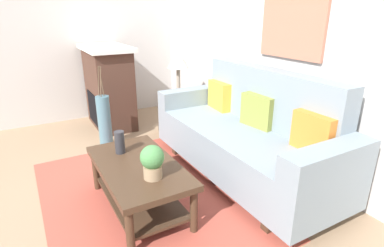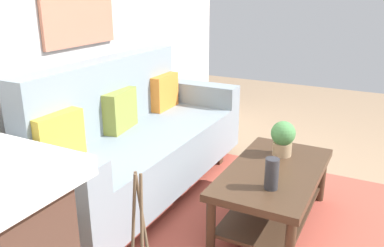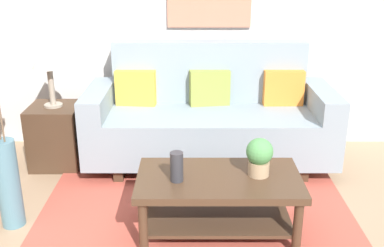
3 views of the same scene
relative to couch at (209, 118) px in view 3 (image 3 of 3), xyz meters
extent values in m
cube|color=silver|center=(-0.13, 0.54, 0.92)|extent=(5.15, 0.10, 2.70)
cube|color=#B24C3D|center=(-0.13, -1.05, -0.42)|extent=(2.33, 1.70, 0.01)
cube|color=gray|center=(0.00, -0.06, -0.11)|extent=(1.77, 0.84, 0.40)
cube|color=gray|center=(0.00, 0.26, 0.37)|extent=(1.77, 0.20, 0.56)
cube|color=gray|center=(-0.98, -0.06, -0.01)|extent=(0.20, 0.84, 0.60)
cube|color=gray|center=(0.98, -0.06, -0.01)|extent=(0.20, 0.84, 0.60)
cube|color=#422D1E|center=(-0.78, -0.06, -0.37)|extent=(0.08, 0.74, 0.12)
cube|color=#422D1E|center=(0.78, -0.06, -0.37)|extent=(0.08, 0.74, 0.12)
cube|color=gold|center=(-0.67, 0.13, 0.25)|extent=(0.37, 0.15, 0.32)
cube|color=olive|center=(0.00, 0.13, 0.25)|extent=(0.37, 0.17, 0.32)
cube|color=orange|center=(0.67, 0.13, 0.25)|extent=(0.36, 0.13, 0.32)
cube|color=#422D1E|center=(0.02, -1.15, -0.03)|extent=(1.10, 0.60, 0.05)
cube|color=#422D1E|center=(0.02, -1.15, -0.31)|extent=(0.98, 0.50, 0.02)
cylinder|color=#422D1E|center=(-0.47, -1.40, -0.24)|extent=(0.06, 0.06, 0.38)
cylinder|color=#422D1E|center=(0.51, -1.40, -0.24)|extent=(0.06, 0.06, 0.38)
cylinder|color=#422D1E|center=(-0.47, -0.90, -0.24)|extent=(0.06, 0.06, 0.38)
cylinder|color=#422D1E|center=(0.51, -0.90, -0.24)|extent=(0.06, 0.06, 0.38)
cylinder|color=#2D2D33|center=(-0.26, -1.21, 0.10)|extent=(0.09, 0.09, 0.20)
cylinder|color=tan|center=(0.29, -1.13, 0.05)|extent=(0.14, 0.14, 0.10)
sphere|color=#4A8748|center=(0.29, -1.13, 0.17)|extent=(0.18, 0.18, 0.18)
cube|color=#422D1E|center=(-1.38, -0.05, -0.15)|extent=(0.44, 0.44, 0.56)
cylinder|color=gray|center=(-1.38, -0.05, 0.14)|extent=(0.16, 0.16, 0.02)
cylinder|color=gray|center=(-1.38, -0.05, 0.30)|extent=(0.05, 0.05, 0.35)
cone|color=beige|center=(-1.38, -0.05, 0.59)|extent=(0.28, 0.28, 0.22)
cylinder|color=slate|center=(-1.44, -1.05, -0.11)|extent=(0.16, 0.16, 0.65)
cylinder|color=brown|center=(-1.42, -1.05, 0.40)|extent=(0.03, 0.04, 0.36)
camera|label=1|loc=(2.19, -1.87, 1.18)|focal=28.71mm
camera|label=2|loc=(-2.46, -1.79, 1.19)|focal=37.47mm
camera|label=3|loc=(-0.16, -3.89, 1.40)|focal=42.89mm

